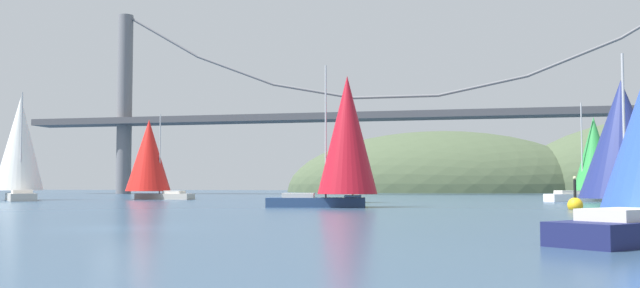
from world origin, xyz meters
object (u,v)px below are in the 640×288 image
sailboat_white_mainsail (20,147)px  channel_buoy (575,204)px  sailboat_navy_sail (623,144)px  sailboat_crimson_sail (345,139)px  sailboat_green_sail (593,157)px  sailboat_red_spinnaker (149,157)px  sailboat_yellow_sail (353,170)px

sailboat_white_mainsail → channel_buoy: bearing=-16.3°
sailboat_navy_sail → channel_buoy: 12.58m
channel_buoy → sailboat_crimson_sail: bearing=177.2°
sailboat_white_mainsail → sailboat_green_sail: bearing=8.1°
sailboat_red_spinnaker → sailboat_crimson_sail: bearing=-39.6°
channel_buoy → sailboat_navy_sail: bearing=-84.9°
sailboat_green_sail → channel_buoy: bearing=-101.1°
sailboat_green_sail → sailboat_yellow_sail: 26.56m
sailboat_yellow_sail → sailboat_crimson_sail: 14.13m
sailboat_white_mainsail → sailboat_navy_sail: size_ratio=1.38×
sailboat_yellow_sail → sailboat_navy_sail: sailboat_navy_sail is taller
sailboat_green_sail → sailboat_navy_sail: bearing=-96.1°
sailboat_green_sail → sailboat_yellow_sail: size_ratio=1.47×
sailboat_white_mainsail → sailboat_crimson_sail: size_ratio=1.08×
sailboat_white_mainsail → sailboat_red_spinnaker: 14.50m
sailboat_navy_sail → sailboat_crimson_sail: bearing=144.6°
sailboat_white_mainsail → sailboat_green_sail: 63.74m
sailboat_white_mainsail → sailboat_navy_sail: 65.82m
sailboat_yellow_sail → channel_buoy: size_ratio=2.70×
sailboat_white_mainsail → channel_buoy: size_ratio=4.63×
sailboat_white_mainsail → sailboat_yellow_sail: size_ratio=1.71×
sailboat_green_sail → channel_buoy: size_ratio=3.98×
sailboat_green_sail → sailboat_white_mainsail: bearing=-171.9°
sailboat_navy_sail → sailboat_red_spinnaker: (-46.74, 36.55, 1.09)m
sailboat_yellow_sail → sailboat_crimson_sail: (1.90, -13.83, 2.16)m
sailboat_yellow_sail → sailboat_crimson_sail: size_ratio=0.63×
sailboat_green_sail → channel_buoy: (-5.10, -25.93, -4.37)m
sailboat_navy_sail → sailboat_crimson_sail: (-18.08, 12.83, 1.39)m
sailboat_green_sail → sailboat_yellow_sail: bearing=-154.9°
channel_buoy → sailboat_white_mainsail: bearing=163.7°
sailboat_crimson_sail → sailboat_red_spinnaker: sailboat_crimson_sail is taller
sailboat_white_mainsail → sailboat_yellow_sail: sailboat_white_mainsail is taller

